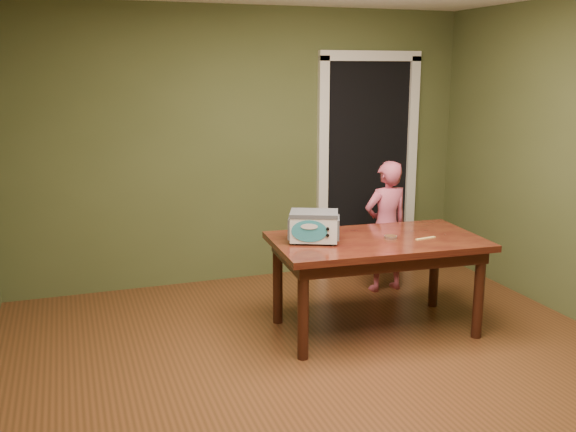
# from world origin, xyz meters

# --- Properties ---
(floor) EXTENTS (5.00, 5.00, 0.00)m
(floor) POSITION_xyz_m (0.00, 0.00, 0.00)
(floor) COLOR brown
(floor) RESTS_ON ground
(room_shell) EXTENTS (4.52, 5.02, 2.61)m
(room_shell) POSITION_xyz_m (0.00, 0.00, 1.71)
(room_shell) COLOR #4A532C
(room_shell) RESTS_ON ground
(doorway) EXTENTS (1.10, 0.66, 2.25)m
(doorway) POSITION_xyz_m (1.30, 2.78, 1.06)
(doorway) COLOR black
(doorway) RESTS_ON ground
(dining_table) EXTENTS (1.65, 1.00, 0.75)m
(dining_table) POSITION_xyz_m (0.60, 0.87, 0.65)
(dining_table) COLOR #330E0B
(dining_table) RESTS_ON floor
(toy_oven) EXTENTS (0.44, 0.37, 0.23)m
(toy_oven) POSITION_xyz_m (0.10, 0.94, 0.88)
(toy_oven) COLOR #4C4F54
(toy_oven) RESTS_ON dining_table
(baking_pan) EXTENTS (0.10, 0.10, 0.02)m
(baking_pan) POSITION_xyz_m (0.70, 0.84, 0.76)
(baking_pan) COLOR silver
(baking_pan) RESTS_ON dining_table
(spatula) EXTENTS (0.18, 0.05, 0.01)m
(spatula) POSITION_xyz_m (0.95, 0.73, 0.75)
(spatula) COLOR #DDB660
(spatula) RESTS_ON dining_table
(child) EXTENTS (0.47, 0.33, 1.22)m
(child) POSITION_xyz_m (1.12, 1.70, 0.61)
(child) COLOR #C14F6A
(child) RESTS_ON floor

